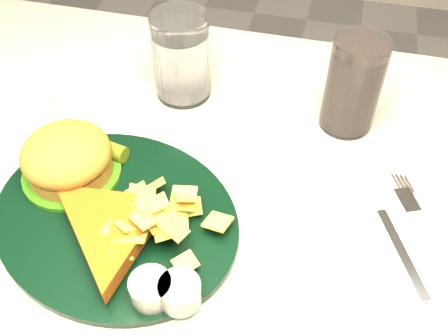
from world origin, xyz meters
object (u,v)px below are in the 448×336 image
Objects in this scene: table at (202,330)px; dinner_plate at (112,201)px; fork_napkin at (402,246)px; water_glass at (181,57)px; cola_glass at (353,85)px.

dinner_plate reaches higher than table.
table is 0.46m from fork_napkin.
water_glass reaches higher than fork_napkin.
dinner_plate is 0.36m from cola_glass.
table is 3.77× the size of dinner_plate.
fork_napkin is (0.26, -0.01, 0.38)m from table.
cola_glass is at bearing 65.50° from dinner_plate.
cola_glass reaches higher than table.
water_glass is (-0.07, 0.20, 0.44)m from table.
table is at bearing 54.41° from dinner_plate.
water_glass is at bearing 110.12° from dinner_plate.
dinner_plate is 2.39× the size of water_glass.
dinner_plate is (-0.08, -0.05, 0.41)m from table.
water_glass is 0.81× the size of fork_napkin.
cola_glass is at bearing 47.91° from table.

